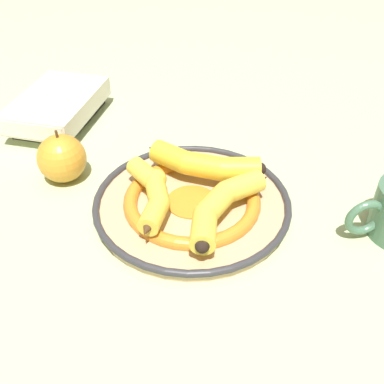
{
  "coord_description": "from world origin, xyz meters",
  "views": [
    {
      "loc": [
        -0.34,
        0.41,
        0.45
      ],
      "look_at": [
        -0.03,
        -0.02,
        0.03
      ],
      "focal_mm": 42.0,
      "sensor_mm": 36.0,
      "label": 1
    }
  ],
  "objects_px": {
    "banana_a": "(222,204)",
    "book_stack": "(58,108)",
    "banana_c": "(202,163)",
    "decorative_bowl": "(192,203)",
    "banana_b": "(152,193)",
    "apple": "(62,158)"
  },
  "relations": [
    {
      "from": "banana_c",
      "to": "banana_a",
      "type": "bearing_deg",
      "value": -56.88
    },
    {
      "from": "decorative_bowl",
      "to": "apple",
      "type": "height_order",
      "value": "apple"
    },
    {
      "from": "apple",
      "to": "banana_a",
      "type": "bearing_deg",
      "value": -169.58
    },
    {
      "from": "banana_c",
      "to": "book_stack",
      "type": "bearing_deg",
      "value": 160.69
    },
    {
      "from": "apple",
      "to": "banana_c",
      "type": "bearing_deg",
      "value": -150.22
    },
    {
      "from": "banana_b",
      "to": "banana_c",
      "type": "bearing_deg",
      "value": -57.32
    },
    {
      "from": "banana_c",
      "to": "apple",
      "type": "bearing_deg",
      "value": -168.71
    },
    {
      "from": "book_stack",
      "to": "apple",
      "type": "bearing_deg",
      "value": 34.49
    },
    {
      "from": "banana_b",
      "to": "banana_a",
      "type": "bearing_deg",
      "value": -116.04
    },
    {
      "from": "decorative_bowl",
      "to": "banana_a",
      "type": "distance_m",
      "value": 0.07
    },
    {
      "from": "banana_b",
      "to": "banana_c",
      "type": "distance_m",
      "value": 0.1
    },
    {
      "from": "decorative_bowl",
      "to": "banana_a",
      "type": "height_order",
      "value": "banana_a"
    },
    {
      "from": "decorative_bowl",
      "to": "book_stack",
      "type": "relative_size",
      "value": 1.23
    },
    {
      "from": "banana_c",
      "to": "decorative_bowl",
      "type": "bearing_deg",
      "value": -88.16
    },
    {
      "from": "banana_a",
      "to": "book_stack",
      "type": "relative_size",
      "value": 0.79
    },
    {
      "from": "banana_b",
      "to": "apple",
      "type": "height_order",
      "value": "apple"
    },
    {
      "from": "decorative_bowl",
      "to": "banana_b",
      "type": "distance_m",
      "value": 0.07
    },
    {
      "from": "decorative_bowl",
      "to": "banana_a",
      "type": "xyz_separation_m",
      "value": [
        -0.06,
        0.01,
        0.03
      ]
    },
    {
      "from": "banana_a",
      "to": "apple",
      "type": "distance_m",
      "value": 0.28
    },
    {
      "from": "decorative_bowl",
      "to": "book_stack",
      "type": "xyz_separation_m",
      "value": [
        0.37,
        -0.06,
        0.02
      ]
    },
    {
      "from": "banana_a",
      "to": "apple",
      "type": "xyz_separation_m",
      "value": [
        0.28,
        0.05,
        -0.01
      ]
    },
    {
      "from": "banana_a",
      "to": "banana_b",
      "type": "height_order",
      "value": "banana_a"
    }
  ]
}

